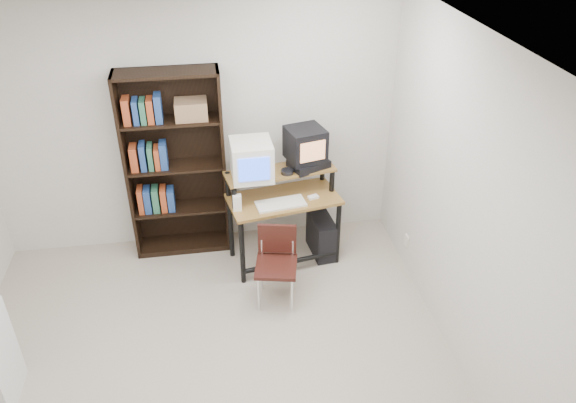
{
  "coord_description": "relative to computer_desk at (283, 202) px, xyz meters",
  "views": [
    {
      "loc": [
        0.11,
        -3.16,
        3.56
      ],
      "look_at": [
        0.78,
        1.1,
        0.9
      ],
      "focal_mm": 35.0,
      "sensor_mm": 36.0,
      "label": 1
    }
  ],
  "objects": [
    {
      "name": "mousepad",
      "position": [
        0.29,
        -0.05,
        0.05
      ],
      "size": [
        0.22,
        0.18,
        0.01
      ],
      "primitive_type": "cube",
      "rotation": [
        0.0,
        0.0,
        0.02
      ],
      "color": "black",
      "rests_on": "computer_desk"
    },
    {
      "name": "computer_desk",
      "position": [
        0.0,
        0.0,
        0.0
      ],
      "size": [
        1.14,
        0.71,
        0.98
      ],
      "rotation": [
        0.0,
        0.0,
        0.17
      ],
      "color": "olive",
      "rests_on": "floor"
    },
    {
      "name": "crt_tv",
      "position": [
        0.24,
        0.15,
        0.54
      ],
      "size": [
        0.41,
        0.4,
        0.32
      ],
      "rotation": [
        0.0,
        0.0,
        0.24
      ],
      "color": "black",
      "rests_on": "vcr"
    },
    {
      "name": "crt_monitor",
      "position": [
        -0.29,
        0.03,
        0.48
      ],
      "size": [
        0.39,
        0.4,
        0.36
      ],
      "rotation": [
        0.0,
        0.0,
        0.02
      ],
      "color": "silver",
      "rests_on": "computer_desk"
    },
    {
      "name": "vcr",
      "position": [
        0.27,
        0.12,
        0.34
      ],
      "size": [
        0.43,
        0.38,
        0.08
      ],
      "primitive_type": "cube",
      "rotation": [
        0.0,
        0.0,
        0.4
      ],
      "color": "black",
      "rests_on": "computer_desk"
    },
    {
      "name": "desk_speaker",
      "position": [
        -0.46,
        -0.16,
        0.13
      ],
      "size": [
        0.08,
        0.08,
        0.17
      ],
      "primitive_type": "cube",
      "rotation": [
        0.0,
        0.0,
        -0.05
      ],
      "color": "silver",
      "rests_on": "computer_desk"
    },
    {
      "name": "floor",
      "position": [
        -0.79,
        -1.46,
        -0.68
      ],
      "size": [
        4.0,
        4.0,
        0.01
      ],
      "primitive_type": "cube",
      "color": "#B2A694",
      "rests_on": "ground"
    },
    {
      "name": "pc_tower",
      "position": [
        0.4,
        0.04,
        -0.46
      ],
      "size": [
        0.25,
        0.47,
        0.42
      ],
      "primitive_type": "cube",
      "rotation": [
        0.0,
        0.0,
        0.1
      ],
      "color": "black",
      "rests_on": "floor"
    },
    {
      "name": "mouse",
      "position": [
        0.29,
        -0.07,
        0.07
      ],
      "size": [
        0.11,
        0.09,
        0.03
      ],
      "primitive_type": "cube",
      "rotation": [
        0.0,
        0.0,
        0.33
      ],
      "color": "white",
      "rests_on": "mousepad"
    },
    {
      "name": "wall_outlet",
      "position": [
        1.2,
        -0.31,
        -0.37
      ],
      "size": [
        0.02,
        0.08,
        0.12
      ],
      "primitive_type": "cube",
      "color": "beige",
      "rests_on": "right_wall"
    },
    {
      "name": "bookshelf",
      "position": [
        -1.02,
        0.4,
        0.31
      ],
      "size": [
        0.97,
        0.33,
        1.93
      ],
      "rotation": [
        0.0,
        0.0,
        0.01
      ],
      "color": "black",
      "rests_on": "floor"
    },
    {
      "name": "right_wall",
      "position": [
        1.21,
        -1.46,
        0.63
      ],
      "size": [
        0.01,
        4.0,
        2.6
      ],
      "primitive_type": "cube",
      "color": "beige",
      "rests_on": "floor"
    },
    {
      "name": "school_chair",
      "position": [
        -0.15,
        -0.58,
        -0.22
      ],
      "size": [
        0.44,
        0.44,
        0.74
      ],
      "rotation": [
        0.0,
        0.0,
        -0.21
      ],
      "color": "black",
      "rests_on": "floor"
    },
    {
      "name": "ceiling",
      "position": [
        -0.79,
        -1.46,
        1.93
      ],
      "size": [
        4.0,
        4.0,
        0.01
      ],
      "primitive_type": "cube",
      "color": "white",
      "rests_on": "back_wall"
    },
    {
      "name": "keyboard",
      "position": [
        -0.04,
        -0.14,
        0.07
      ],
      "size": [
        0.49,
        0.27,
        0.03
      ],
      "primitive_type": "cube",
      "rotation": [
        0.0,
        0.0,
        0.14
      ],
      "color": "silver",
      "rests_on": "computer_desk"
    },
    {
      "name": "cd_spindle",
      "position": [
        0.04,
        0.02,
        0.32
      ],
      "size": [
        0.15,
        0.15,
        0.05
      ],
      "primitive_type": "cylinder",
      "rotation": [
        0.0,
        0.0,
        0.33
      ],
      "color": "#26262B",
      "rests_on": "computer_desk"
    },
    {
      "name": "back_wall",
      "position": [
        -0.79,
        0.54,
        0.63
      ],
      "size": [
        4.0,
        0.01,
        2.6
      ],
      "primitive_type": "cube",
      "color": "beige",
      "rests_on": "floor"
    }
  ]
}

